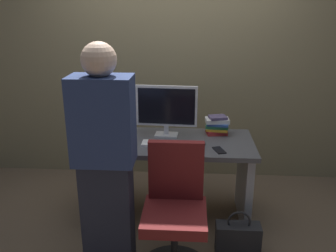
% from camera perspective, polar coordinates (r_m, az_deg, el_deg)
% --- Properties ---
extents(ground_plane, '(9.00, 9.00, 0.00)m').
position_cam_1_polar(ground_plane, '(3.43, 0.06, -13.85)').
color(ground_plane, brown).
extents(wall_back, '(6.40, 0.10, 3.00)m').
position_cam_1_polar(wall_back, '(3.83, 0.98, 13.53)').
color(wall_back, '#8C7F5B').
rests_on(wall_back, ground).
extents(desk, '(1.46, 0.68, 0.73)m').
position_cam_1_polar(desk, '(3.18, 0.06, -6.10)').
color(desk, '#4C4C51').
rests_on(desk, ground).
extents(office_chair, '(0.52, 0.52, 0.94)m').
position_cam_1_polar(office_chair, '(2.61, 1.11, -14.09)').
color(office_chair, black).
rests_on(office_chair, ground).
extents(person_at_desk, '(0.40, 0.24, 1.64)m').
position_cam_1_polar(person_at_desk, '(2.44, -9.95, -5.90)').
color(person_at_desk, '#262838').
rests_on(person_at_desk, ground).
extents(monitor, '(0.54, 0.15, 0.46)m').
position_cam_1_polar(monitor, '(3.13, -0.27, 2.86)').
color(monitor, silver).
rests_on(monitor, desk).
extents(keyboard, '(0.43, 0.14, 0.02)m').
position_cam_1_polar(keyboard, '(3.00, -0.07, -2.86)').
color(keyboard, white).
rests_on(keyboard, desk).
extents(mouse, '(0.06, 0.10, 0.03)m').
position_cam_1_polar(mouse, '(3.00, 5.43, -2.81)').
color(mouse, black).
rests_on(mouse, desk).
extents(cup_near_keyboard, '(0.07, 0.07, 0.09)m').
position_cam_1_polar(cup_near_keyboard, '(3.06, -8.66, -1.95)').
color(cup_near_keyboard, '#D84C3F').
rests_on(cup_near_keyboard, desk).
extents(cup_by_monitor, '(0.07, 0.07, 0.10)m').
position_cam_1_polar(cup_by_monitor, '(3.30, -7.59, -0.25)').
color(cup_by_monitor, '#D84C3F').
rests_on(cup_by_monitor, desk).
extents(book_stack, '(0.22, 0.19, 0.17)m').
position_cam_1_polar(book_stack, '(3.26, 7.81, 0.13)').
color(book_stack, red).
rests_on(book_stack, desk).
extents(cell_phone, '(0.11, 0.16, 0.01)m').
position_cam_1_polar(cell_phone, '(2.91, 8.13, -3.82)').
color(cell_phone, black).
rests_on(cell_phone, desk).
extents(handbag, '(0.34, 0.14, 0.38)m').
position_cam_1_polar(handbag, '(2.94, 11.02, -17.19)').
color(handbag, '#262628').
rests_on(handbag, ground).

